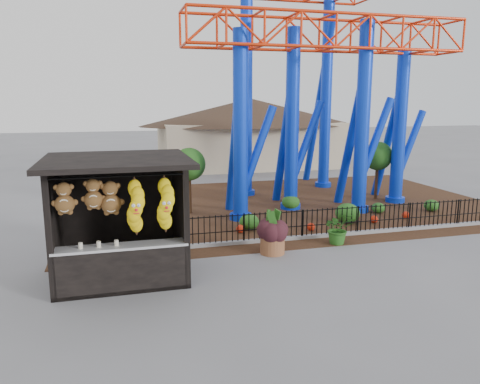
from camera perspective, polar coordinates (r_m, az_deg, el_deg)
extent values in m
plane|color=slate|center=(12.03, 0.67, -10.81)|extent=(120.00, 120.00, 0.00)
cube|color=#331E11|center=(20.51, 5.34, -1.53)|extent=(18.00, 12.00, 0.02)
cube|color=gray|center=(16.06, 11.60, -5.12)|extent=(18.00, 0.18, 0.12)
cube|color=black|center=(12.74, -14.15, -9.65)|extent=(3.20, 2.60, 0.10)
cube|color=black|center=(13.51, -14.56, -2.04)|extent=(3.20, 0.12, 3.00)
cube|color=black|center=(12.39, -21.62, -3.66)|extent=(0.12, 2.60, 3.00)
cube|color=black|center=(12.41, -7.35, -2.93)|extent=(0.12, 2.60, 3.00)
cube|color=black|center=(11.77, -14.83, 3.76)|extent=(3.50, 3.40, 0.12)
cube|color=black|center=(11.21, -22.24, -5.22)|extent=(0.14, 0.14, 3.00)
cube|color=black|center=(11.23, -6.53, -4.42)|extent=(0.14, 0.14, 3.00)
cube|color=black|center=(11.58, -14.16, -9.15)|extent=(3.00, 0.50, 1.10)
cube|color=#B8B8BD|center=(11.40, -14.30, -6.46)|extent=(3.10, 0.55, 0.06)
cylinder|color=black|center=(10.61, -14.70, 1.84)|extent=(2.90, 0.04, 0.04)
cylinder|color=#0C34D3|center=(17.37, 0.06, 7.87)|extent=(0.56, 0.56, 7.00)
cylinder|color=#0C34D3|center=(17.88, 0.06, -3.01)|extent=(0.84, 0.84, 0.24)
cylinder|color=#0C34D3|center=(19.29, 6.38, 8.58)|extent=(0.56, 0.56, 7.30)
cylinder|color=#0C34D3|center=(19.76, 6.16, -1.70)|extent=(0.84, 0.84, 0.24)
cylinder|color=#0C34D3|center=(19.28, 14.73, 8.58)|extent=(0.56, 0.56, 7.50)
cylinder|color=#0C34D3|center=(19.76, 14.21, -1.99)|extent=(0.84, 0.84, 0.24)
cylinder|color=#0C34D3|center=(21.64, 18.89, 7.40)|extent=(0.56, 0.56, 6.60)
cylinder|color=#0C34D3|center=(22.04, 18.37, -0.87)|extent=(0.84, 0.84, 0.24)
cylinder|color=#0C34D3|center=(22.08, 0.77, 11.82)|extent=(0.56, 0.56, 9.50)
cylinder|color=#0C34D3|center=(22.51, 0.74, -0.05)|extent=(0.84, 0.84, 0.24)
cylinder|color=#0C34D3|center=(24.62, 10.50, 12.74)|extent=(0.56, 0.56, 10.50)
cylinder|color=#0C34D3|center=(24.99, 10.08, 0.91)|extent=(0.84, 0.84, 0.24)
cylinder|color=#0C34D3|center=(18.31, -0.68, 5.29)|extent=(0.36, 2.21, 5.85)
cylinder|color=#0C34D3|center=(17.94, 1.98, 4.60)|extent=(1.62, 0.32, 3.73)
cylinder|color=#0C34D3|center=(20.18, 5.39, 6.11)|extent=(0.36, 2.29, 6.10)
cylinder|color=#0C34D3|center=(19.90, 7.88, 5.46)|extent=(1.67, 0.32, 3.88)
cylinder|color=#0C34D3|center=(20.12, 13.32, 6.06)|extent=(0.36, 2.34, 6.26)
cylinder|color=#0C34D3|center=(19.97, 15.89, 5.36)|extent=(1.71, 0.32, 3.99)
cylinder|color=#0C34D3|center=(22.45, 17.48, 5.48)|extent=(0.36, 2.10, 5.53)
cylinder|color=#0C34D3|center=(22.35, 19.79, 4.89)|extent=(1.54, 0.32, 3.52)
cylinder|color=brown|center=(14.01, 3.97, -6.31)|extent=(0.81, 0.81, 0.60)
ellipsoid|color=black|center=(13.84, 4.01, -3.87)|extent=(0.70, 0.70, 0.64)
imported|color=#204D16|center=(15.14, 11.89, -4.35)|extent=(0.99, 0.87, 1.03)
ellipsoid|color=#215117|center=(16.46, 1.12, -3.64)|extent=(0.70, 0.70, 0.56)
ellipsoid|color=#215117|center=(17.79, 12.98, -2.52)|extent=(0.91, 0.91, 0.72)
ellipsoid|color=#215117|center=(19.63, 16.50, -1.87)|extent=(0.53, 0.53, 0.42)
ellipsoid|color=#215117|center=(19.56, 6.21, -1.26)|extent=(0.74, 0.74, 0.59)
ellipsoid|color=#215117|center=(20.68, 22.30, -1.53)|extent=(0.60, 0.60, 0.48)
sphere|color=red|center=(16.07, 0.05, -4.52)|extent=(0.28, 0.28, 0.28)
sphere|color=red|center=(16.50, 8.64, -4.23)|extent=(0.28, 0.28, 0.28)
sphere|color=red|center=(18.03, 16.03, -3.22)|extent=(0.28, 0.28, 0.28)
sphere|color=red|center=(19.06, 19.55, -2.66)|extent=(0.28, 0.28, 0.28)
cube|color=#BFAD8C|center=(32.18, 1.26, 5.83)|extent=(12.00, 6.00, 3.00)
cone|color=#332319|center=(32.04, 1.28, 10.10)|extent=(15.00, 15.00, 1.80)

